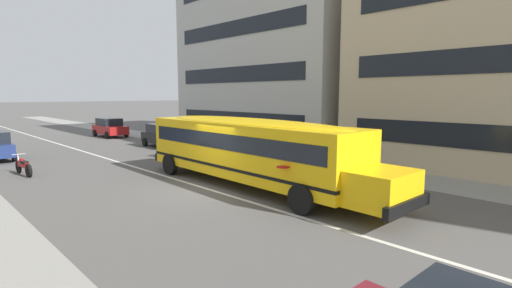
{
  "coord_description": "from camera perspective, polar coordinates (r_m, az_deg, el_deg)",
  "views": [
    {
      "loc": [
        11.78,
        -8.62,
        3.71
      ],
      "look_at": [
        1.89,
        0.75,
        1.92
      ],
      "focal_mm": 26.52,
      "sensor_mm": 36.0,
      "label": 1
    }
  ],
  "objects": [
    {
      "name": "parked_car_black_by_hydrant",
      "position": [
        27.52,
        -13.77,
        1.29
      ],
      "size": [
        3.98,
        2.04,
        1.64
      ],
      "rotation": [
        0.0,
        0.0,
        -0.05
      ],
      "color": "black",
      "rests_on": "ground_plane"
    },
    {
      "name": "parked_car_red_under_tree",
      "position": [
        35.64,
        -21.18,
        2.37
      ],
      "size": [
        3.91,
        1.9,
        1.64
      ],
      "rotation": [
        0.0,
        0.0,
        0.01
      ],
      "color": "maroon",
      "rests_on": "ground_plane"
    },
    {
      "name": "motorcycle_near_kerb",
      "position": [
        20.48,
        -31.65,
        -2.85
      ],
      "size": [
        2.0,
        0.56,
        0.94
      ],
      "rotation": [
        0.0,
        0.0,
        3.22
      ],
      "color": "black",
      "rests_on": "ground_plane"
    },
    {
      "name": "lane_centreline",
      "position": [
        15.06,
        -7.09,
        -6.82
      ],
      "size": [
        110.0,
        0.16,
        0.01
      ],
      "primitive_type": "cube",
      "color": "silver",
      "rests_on": "ground_plane"
    },
    {
      "name": "ground_plane",
      "position": [
        15.06,
        -7.09,
        -6.83
      ],
      "size": [
        400.0,
        400.0,
        0.0
      ],
      "primitive_type": "plane",
      "color": "#54514F"
    },
    {
      "name": "school_bus",
      "position": [
        15.13,
        -0.94,
        -0.36
      ],
      "size": [
        12.42,
        3.07,
        2.77
      ],
      "rotation": [
        0.0,
        0.0,
        -0.02
      ],
      "color": "yellow",
      "rests_on": "ground_plane"
    },
    {
      "name": "apartment_block_far_left",
      "position": [
        32.44,
        6.21,
        15.49
      ],
      "size": [
        15.23,
        13.41,
        16.5
      ],
      "color": "#B7B7B2",
      "rests_on": "ground_plane"
    },
    {
      "name": "sidewalk_far",
      "position": [
        20.41,
        10.42,
        -3.1
      ],
      "size": [
        120.0,
        3.0,
        0.01
      ],
      "primitive_type": "cube",
      "color": "gray",
      "rests_on": "ground_plane"
    }
  ]
}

